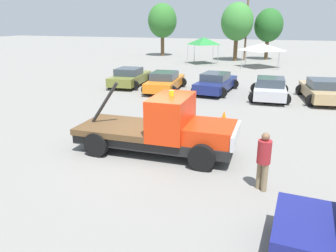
{
  "coord_description": "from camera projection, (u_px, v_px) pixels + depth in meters",
  "views": [
    {
      "loc": [
        4.16,
        -10.46,
        4.61
      ],
      "look_at": [
        0.5,
        0.0,
        1.05
      ],
      "focal_mm": 35.0,
      "sensor_mm": 36.0,
      "label": 1
    }
  ],
  "objects": [
    {
      "name": "parked_car_tan",
      "position": [
        323.0,
        90.0,
        19.58
      ],
      "size": [
        2.95,
        4.75,
        1.34
      ],
      "rotation": [
        0.0,
        0.0,
        1.72
      ],
      "color": "tan",
      "rests_on": "ground"
    },
    {
      "name": "canopy_tent_green",
      "position": [
        204.0,
        41.0,
        36.23
      ],
      "size": [
        2.88,
        2.88,
        2.92
      ],
      "color": "#9E9EA3",
      "rests_on": "ground"
    },
    {
      "name": "canopy_tent_white",
      "position": [
        262.0,
        47.0,
        33.49
      ],
      "size": [
        3.58,
        3.58,
        2.41
      ],
      "color": "#9E9EA3",
      "rests_on": "ground"
    },
    {
      "name": "parked_car_silver",
      "position": [
        270.0,
        88.0,
        20.18
      ],
      "size": [
        2.57,
        4.39,
        1.34
      ],
      "rotation": [
        0.0,
        0.0,
        1.63
      ],
      "color": "#B7B7BC",
      "rests_on": "ground"
    },
    {
      "name": "ground_plane",
      "position": [
        155.0,
        152.0,
        12.12
      ],
      "size": [
        160.0,
        160.0,
        0.0
      ],
      "primitive_type": "plane",
      "color": "gray"
    },
    {
      "name": "parked_car_orange",
      "position": [
        165.0,
        82.0,
        22.45
      ],
      "size": [
        2.7,
        4.87,
        1.34
      ],
      "rotation": [
        0.0,
        0.0,
        1.67
      ],
      "color": "orange",
      "rests_on": "ground"
    },
    {
      "name": "parked_car_navy",
      "position": [
        216.0,
        83.0,
        22.02
      ],
      "size": [
        2.64,
        4.82,
        1.34
      ],
      "rotation": [
        0.0,
        0.0,
        1.48
      ],
      "color": "navy",
      "rests_on": "ground"
    },
    {
      "name": "tree_left",
      "position": [
        237.0,
        22.0,
        38.41
      ],
      "size": [
        3.76,
        3.76,
        6.71
      ],
      "color": "brown",
      "rests_on": "ground"
    },
    {
      "name": "utility_pole",
      "position": [
        247.0,
        17.0,
        38.77
      ],
      "size": [
        2.2,
        0.24,
        9.5
      ],
      "color": "brown",
      "rests_on": "ground"
    },
    {
      "name": "tree_center",
      "position": [
        162.0,
        21.0,
        44.07
      ],
      "size": [
        3.86,
        3.86,
        6.9
      ],
      "color": "brown",
      "rests_on": "ground"
    },
    {
      "name": "traffic_cone",
      "position": [
        224.0,
        117.0,
        15.6
      ],
      "size": [
        0.4,
        0.4,
        0.55
      ],
      "color": "black",
      "rests_on": "ground"
    },
    {
      "name": "tow_truck",
      "position": [
        164.0,
        129.0,
        11.73
      ],
      "size": [
        5.84,
        2.42,
        2.51
      ],
      "rotation": [
        0.0,
        0.0,
        0.02
      ],
      "color": "black",
      "rests_on": "ground"
    },
    {
      "name": "tree_right",
      "position": [
        269.0,
        25.0,
        39.71
      ],
      "size": [
        3.42,
        3.42,
        6.1
      ],
      "color": "brown",
      "rests_on": "ground"
    },
    {
      "name": "parked_car_olive",
      "position": [
        130.0,
        77.0,
        24.22
      ],
      "size": [
        2.67,
        4.6,
        1.34
      ],
      "rotation": [
        0.0,
        0.0,
        1.65
      ],
      "color": "olive",
      "rests_on": "ground"
    },
    {
      "name": "person_near_truck",
      "position": [
        264.0,
        157.0,
        9.1
      ],
      "size": [
        0.38,
        0.38,
        1.72
      ],
      "rotation": [
        0.0,
        0.0,
        0.88
      ],
      "color": "#847051",
      "rests_on": "ground"
    }
  ]
}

